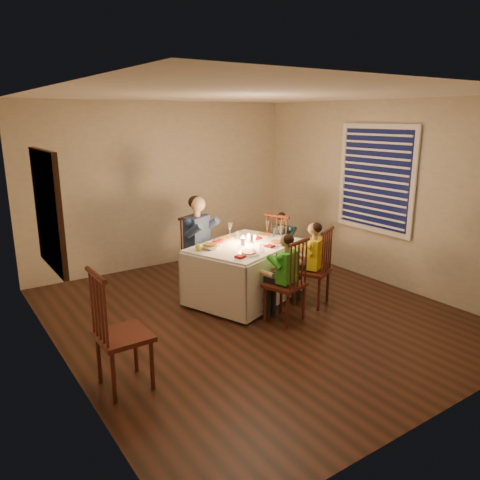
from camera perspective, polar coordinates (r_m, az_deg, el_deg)
ground at (r=5.88m, az=1.70°, el=-8.94°), size 5.00×5.00×0.00m
wall_left at (r=4.57m, az=-21.68°, el=0.25°), size 0.02×5.00×2.60m
wall_right at (r=7.03m, az=16.88°, el=5.45°), size 0.02×5.00×2.60m
wall_back at (r=7.62m, az=-9.39°, el=6.57°), size 4.50×0.02×2.60m
ceiling at (r=5.38m, az=1.92°, el=17.30°), size 5.00×5.00×0.00m
dining_table at (r=6.16m, az=0.63°, el=-2.48°), size 1.72×1.48×0.72m
chair_adult at (r=6.80m, az=-4.93°, el=-5.61°), size 0.55×0.54×1.02m
chair_near_left at (r=5.71m, az=5.36°, el=-9.71°), size 0.52×0.50×1.02m
chair_near_right at (r=6.23m, az=8.62°, el=-7.68°), size 0.56×0.55×1.02m
chair_end at (r=7.08m, az=5.04°, el=-4.78°), size 0.53×0.54×1.02m
chair_extra at (r=4.56m, az=-13.63°, el=-16.87°), size 0.44×0.47×1.12m
adult at (r=6.80m, az=-4.93°, el=-5.61°), size 0.64×0.62×1.31m
child_green at (r=5.71m, az=5.36°, el=-9.71°), size 0.43×0.41×1.07m
child_yellow at (r=6.23m, az=8.62°, el=-7.68°), size 0.48×0.46×1.09m
child_teal at (r=7.08m, az=5.04°, el=-4.78°), size 0.41×0.42×1.03m
setting_adult at (r=6.31m, az=-1.77°, el=0.06°), size 0.33×0.33×0.02m
setting_green at (r=5.66m, az=1.06°, el=-1.67°), size 0.33×0.33×0.02m
setting_yellow at (r=6.13m, az=4.55°, el=-0.41°), size 0.33×0.33×0.02m
setting_teal at (r=6.51m, az=2.93°, el=0.53°), size 0.33×0.33×0.02m
candle_left at (r=6.04m, az=0.35°, el=-0.20°), size 0.06×0.06×0.10m
candle_right at (r=6.15m, az=1.07°, el=0.07°), size 0.06×0.06×0.10m
squash at (r=5.82m, az=-5.06°, el=-0.89°), size 0.09×0.09×0.09m
orange_fruit at (r=6.24m, az=1.11°, el=0.20°), size 0.08×0.08×0.08m
serving_bowl at (r=5.89m, az=-3.64°, el=-0.84°), size 0.26×0.26×0.05m
wall_mirror at (r=4.82m, az=-22.34°, el=3.35°), size 0.06×0.95×1.15m
window_blinds at (r=7.03m, az=16.14°, el=7.16°), size 0.07×1.34×1.54m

